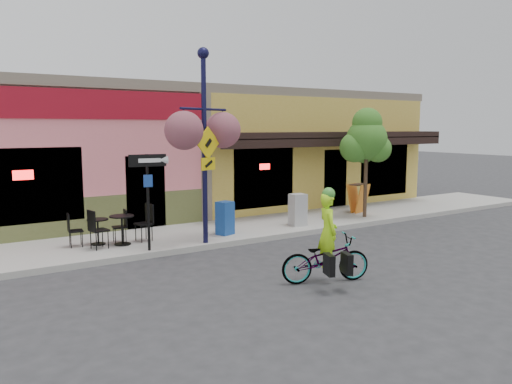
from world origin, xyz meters
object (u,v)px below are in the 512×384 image
Objects in this scene: lamp_post at (204,147)px; one_way_sign at (148,203)px; cyclist_rider at (328,244)px; street_tree at (366,162)px; building at (182,150)px; newspaper_box_grey at (298,210)px; bicycle at (325,259)px; newspaper_box_blue at (225,218)px.

lamp_post is 2.01m from one_way_sign.
cyclist_rider is 4.36m from lamp_post.
street_tree reaches higher than one_way_sign.
lamp_post is (-2.40, -6.79, 0.38)m from building.
newspaper_box_grey is (1.00, -6.26, -1.62)m from building.
bicycle is (-1.64, -10.66, -1.77)m from building.
cyclist_rider is 4.47m from newspaper_box_blue.
street_tree is (7.72, 0.51, 0.66)m from one_way_sign.
building reaches higher than newspaper_box_blue.
one_way_sign is (-1.53, -0.00, -1.31)m from lamp_post.
building is at bearing 104.05° from newspaper_box_grey.
bicycle is 1.99× the size of newspaper_box_blue.
cyclist_rider is 4.55m from one_way_sign.
lamp_post reaches higher than cyclist_rider.
lamp_post is at bearing -165.31° from newspaper_box_blue.
newspaper_box_blue reaches higher than bicycle.
bicycle is 0.79× the size of one_way_sign.
street_tree is at bearing -31.60° from cyclist_rider.
lamp_post is at bearing -175.32° from street_tree.
bicycle is at bearing -110.62° from newspaper_box_blue.
one_way_sign reaches higher than bicycle.
lamp_post is 2.12× the size of one_way_sign.
street_tree is at bearing 10.85° from one_way_sign.
one_way_sign is at bearing 50.46° from cyclist_rider.
one_way_sign reaches higher than cyclist_rider.
newspaper_box_blue is at bearing 18.00° from cyclist_rider.
building is 11.53× the size of cyclist_rider.
cyclist_rider is at bearing -96.21° from lamp_post.
lamp_post reaches higher than newspaper_box_blue.
cyclist_rider is 0.43× the size of street_tree.
building is 10.93m from bicycle.
one_way_sign is at bearing -168.88° from newspaper_box_grey.
one_way_sign is (-2.29, 3.87, 0.84)m from bicycle.
street_tree is (6.19, 0.51, -0.65)m from lamp_post.
one_way_sign reaches higher than newspaper_box_blue.
building is at bearing 52.52° from lamp_post.
cyclist_rider is 0.32× the size of lamp_post.
lamp_post reaches higher than street_tree.
building is 19.66× the size of newspaper_box_blue.
one_way_sign is 2.53× the size of newspaper_box_blue.
newspaper_box_grey is 0.26× the size of street_tree.
building is 10.87m from cyclist_rider.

